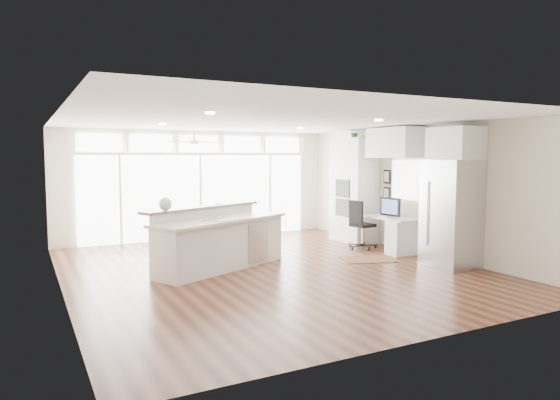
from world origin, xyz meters
TOP-DOWN VIEW (x-y plane):
  - floor at (0.00, 0.00)m, footprint 7.00×8.00m
  - ceiling at (0.00, 0.00)m, footprint 7.00×8.00m
  - wall_back at (0.00, 4.00)m, footprint 7.00×0.04m
  - wall_front at (0.00, -4.00)m, footprint 7.00×0.04m
  - wall_left at (-3.50, 0.00)m, footprint 0.04×8.00m
  - wall_right at (3.50, 0.00)m, footprint 0.04×8.00m
  - glass_wall at (0.00, 3.94)m, footprint 5.80×0.06m
  - transom_row at (0.00, 3.94)m, footprint 5.90×0.06m
  - desk_window at (3.46, 0.30)m, footprint 0.04×0.85m
  - ceiling_fan at (-0.50, 2.80)m, footprint 1.16×1.16m
  - recessed_lights at (0.00, 0.20)m, footprint 3.40×3.00m
  - oven_cabinet at (3.17, 1.80)m, footprint 0.64×1.20m
  - desk_nook at (3.13, 0.30)m, footprint 0.72×1.30m
  - upper_cabinets at (3.17, 0.30)m, footprint 0.64×1.30m
  - refrigerator at (3.11, -1.35)m, footprint 0.76×0.90m
  - fridge_cabinet at (3.17, -1.35)m, footprint 0.64×0.90m
  - framed_photos at (3.46, 0.92)m, footprint 0.06×0.22m
  - kitchen_island at (-0.77, 0.47)m, footprint 3.03×2.17m
  - rug at (2.12, -0.16)m, footprint 1.18×1.01m
  - office_chair at (2.76, 0.89)m, footprint 0.63×0.59m
  - fishbowl at (-1.80, 0.43)m, footprint 0.29×0.29m
  - monitor at (3.05, 0.30)m, footprint 0.16×0.54m
  - keyboard at (2.88, 0.30)m, footprint 0.12×0.32m
  - potted_plant at (3.17, 1.80)m, footprint 0.31×0.33m

SIDE VIEW (x-z plane):
  - floor at x=0.00m, z-range -0.02..0.00m
  - rug at x=2.12m, z-range 0.00..0.01m
  - desk_nook at x=3.13m, z-range 0.00..0.76m
  - office_chair at x=2.76m, z-range 0.00..1.08m
  - kitchen_island at x=-0.77m, z-range 0.00..1.13m
  - keyboard at x=2.88m, z-range 0.76..0.78m
  - monitor at x=3.05m, z-range 0.76..1.20m
  - refrigerator at x=3.11m, z-range 0.00..2.00m
  - glass_wall at x=0.00m, z-range 0.01..2.09m
  - fishbowl at x=-1.80m, z-range 1.13..1.36m
  - oven_cabinet at x=3.17m, z-range 0.00..2.50m
  - wall_back at x=0.00m, z-range 0.00..2.70m
  - wall_front at x=0.00m, z-range 0.00..2.70m
  - wall_left at x=-3.50m, z-range 0.00..2.70m
  - wall_right at x=3.50m, z-range 0.00..2.70m
  - framed_photos at x=3.46m, z-range 1.00..1.80m
  - desk_window at x=3.46m, z-range 1.12..1.98m
  - fridge_cabinet at x=3.17m, z-range 2.00..2.60m
  - upper_cabinets at x=3.17m, z-range 2.03..2.67m
  - transom_row at x=0.00m, z-range 2.18..2.58m
  - ceiling_fan at x=-0.50m, z-range 2.32..2.64m
  - potted_plant at x=3.17m, z-range 2.50..2.73m
  - recessed_lights at x=0.00m, z-range 2.67..2.69m
  - ceiling at x=0.00m, z-range 2.69..2.71m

